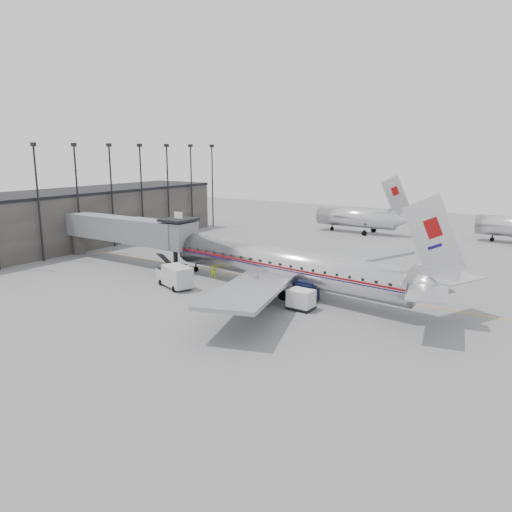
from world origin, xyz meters
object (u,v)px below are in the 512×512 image
at_px(service_van, 175,276).
at_px(ramp_worker, 213,271).
at_px(baggage_cart_navy, 306,291).
at_px(airliner, 288,266).
at_px(baggage_cart_white, 301,299).

height_order(service_van, ramp_worker, service_van).
distance_m(service_van, ramp_worker, 5.15).
height_order(baggage_cart_navy, ramp_worker, ramp_worker).
distance_m(airliner, ramp_worker, 9.95).
bearing_deg(airliner, baggage_cart_white, -41.32).
bearing_deg(airliner, service_van, -149.54).
xyz_separation_m(service_van, baggage_cart_navy, (13.93, 3.44, -0.33)).
height_order(service_van, baggage_cart_navy, service_van).
relative_size(airliner, baggage_cart_white, 14.22).
xyz_separation_m(baggage_cart_white, ramp_worker, (-13.54, 4.25, -0.03)).
bearing_deg(baggage_cart_navy, service_van, -157.06).
height_order(service_van, baggage_cart_white, service_van).
distance_m(service_van, baggage_cart_navy, 14.35).
relative_size(airliner, baggage_cart_navy, 14.19).
distance_m(airliner, baggage_cart_navy, 3.69).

